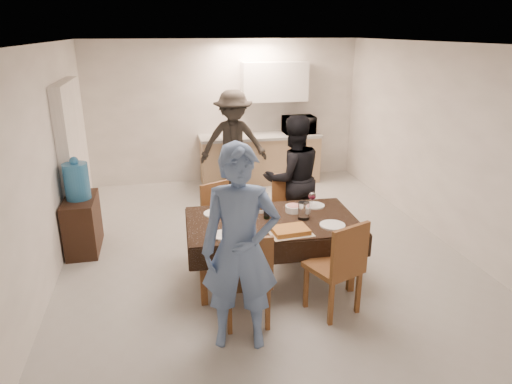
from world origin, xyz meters
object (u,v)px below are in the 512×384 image
savoury_tart (290,230)px  water_jug (77,181)px  person_near (240,250)px  person_kitchen (234,142)px  water_pitcher (304,211)px  microwave (299,125)px  person_far (293,178)px  dining_table (272,222)px  console (83,224)px  wine_bottle (267,206)px

savoury_tart → water_jug: bearing=145.2°
person_near → person_kitchen: bearing=92.5°
water_pitcher → person_near: 1.35m
microwave → person_kitchen: size_ratio=0.32×
person_far → person_near: bearing=55.5°
person_kitchen → savoury_tart: bearing=-89.6°
dining_table → person_kitchen: (0.08, 3.08, 0.19)m
console → savoury_tart: size_ratio=1.77×
water_jug → console: bearing=0.0°
microwave → person_kitchen: bearing=18.8°
person_kitchen → person_far: bearing=-76.9°
wine_bottle → water_pitcher: bearing=-14.0°
dining_table → water_pitcher: 0.38m
wine_bottle → savoury_tart: size_ratio=0.67×
dining_table → person_near: size_ratio=1.03×
dining_table → water_jug: size_ratio=4.20×
person_near → person_kitchen: (0.63, 4.13, -0.04)m
water_jug → savoury_tart: size_ratio=1.05×
water_pitcher → dining_table: bearing=171.9°
console → person_near: bearing=-53.7°
person_far → wine_bottle: bearing=52.2°
wine_bottle → dining_table: bearing=-45.0°
dining_table → water_pitcher: water_pitcher is taller
water_pitcher → microwave: bearing=73.7°
dining_table → person_far: bearing=64.8°
microwave → person_near: size_ratio=0.30×
water_pitcher → savoury_tart: size_ratio=0.45×
dining_table → wine_bottle: wine_bottle is taller
person_kitchen → microwave: bearing=18.8°
water_jug → person_near: 2.84m
console → person_kitchen: bearing=38.7°
microwave → water_pitcher: bearing=73.7°
water_jug → microwave: (3.63, 2.30, 0.12)m
person_far → microwave: bearing=-115.7°
microwave → water_jug: bearing=32.4°
console → person_kitchen: (2.31, 1.85, 0.54)m
person_near → person_far: 2.37m
person_far → person_kitchen: bearing=-83.8°
water_pitcher → person_near: (-0.90, -1.00, 0.11)m
water_jug → person_kitchen: 2.96m
console → microwave: bearing=32.4°
person_kitchen → water_pitcher: bearing=-85.0°
savoury_tart → person_kitchen: size_ratio=0.24×
dining_table → person_near: (-0.55, -1.05, 0.24)m
savoury_tart → microwave: bearing=71.7°
person_kitchen → wine_bottle: bearing=-92.4°
water_pitcher → microwave: size_ratio=0.34×
savoury_tart → water_pitcher: bearing=52.9°
person_far → console: bearing=-10.7°
dining_table → wine_bottle: bearing=137.4°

